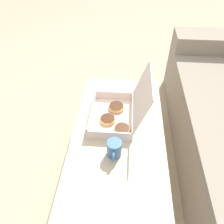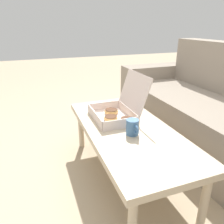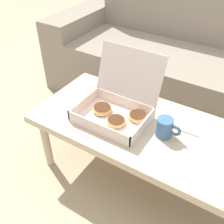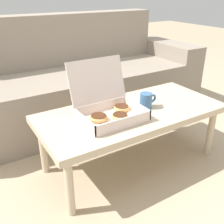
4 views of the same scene
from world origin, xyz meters
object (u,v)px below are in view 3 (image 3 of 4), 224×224
(couch, at_px, (197,70))
(pastry_box, at_px, (118,106))
(coffee_table, at_px, (146,133))
(coffee_mug, at_px, (165,128))

(couch, distance_m, pastry_box, 0.87)
(coffee_table, relative_size, coffee_mug, 9.77)
(couch, distance_m, coffee_table, 0.84)
(coffee_table, distance_m, pastry_box, 0.19)
(coffee_table, height_order, pastry_box, pastry_box)
(coffee_mug, bearing_deg, pastry_box, 176.97)
(couch, bearing_deg, pastry_box, -101.23)
(coffee_mug, bearing_deg, coffee_table, 172.31)
(coffee_table, xyz_separation_m, pastry_box, (-0.17, 0.00, 0.10))
(pastry_box, bearing_deg, couch, 78.77)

